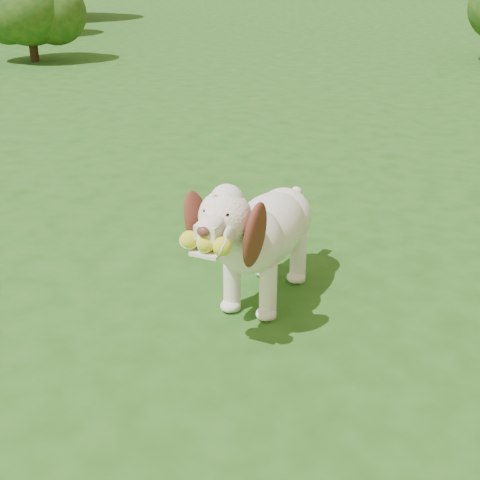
# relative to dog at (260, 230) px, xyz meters

# --- Properties ---
(ground) EXTENTS (80.00, 80.00, 0.00)m
(ground) POSITION_rel_dog_xyz_m (0.54, -0.55, -0.39)
(ground) COLOR #1F4C15
(ground) RESTS_ON ground
(dog) EXTENTS (0.48, 1.14, 0.74)m
(dog) POSITION_rel_dog_xyz_m (0.00, 0.00, 0.00)
(dog) COLOR white
(dog) RESTS_ON ground
(shrub_a) EXTENTS (1.23, 1.23, 1.27)m
(shrub_a) POSITION_rel_dog_xyz_m (-5.03, 6.04, 0.35)
(shrub_a) COLOR #382314
(shrub_a) RESTS_ON ground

